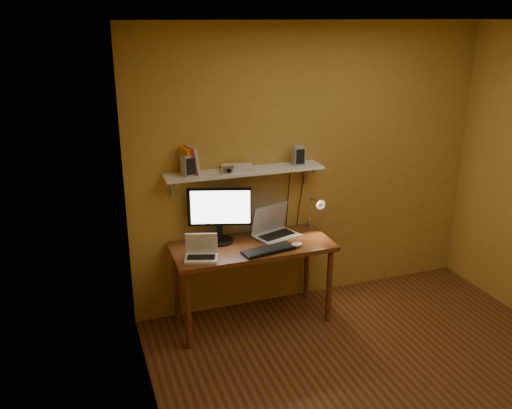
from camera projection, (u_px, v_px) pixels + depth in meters
name	position (u px, v px, depth m)	size (l,w,h in m)	color
room	(412.00, 228.00, 3.59)	(3.44, 3.24, 2.64)	brown
desk	(252.00, 254.00, 4.73)	(1.40, 0.60, 0.75)	brown
wall_shelf	(245.00, 171.00, 4.67)	(1.40, 0.25, 0.21)	white
monitor	(219.00, 212.00, 4.67)	(0.54, 0.29, 0.50)	black
laptop	(273.00, 228.00, 4.88)	(0.44, 0.38, 0.28)	#92959A
netbook	(201.00, 251.00, 4.43)	(0.31, 0.26, 0.20)	silver
keyboard	(269.00, 250.00, 4.56)	(0.46, 0.15, 0.02)	black
mouse	(297.00, 245.00, 4.65)	(0.11, 0.07, 0.04)	silver
desk_lamp	(316.00, 209.00, 4.95)	(0.09, 0.23, 0.38)	silver
speaker_left	(188.00, 165.00, 4.47)	(0.10, 0.10, 0.18)	#92959A
speaker_right	(299.00, 155.00, 4.80)	(0.09, 0.09, 0.17)	#92959A
books	(189.00, 161.00, 4.50)	(0.16, 0.17, 0.23)	orange
shelf_camera	(228.00, 170.00, 4.53)	(0.11, 0.06, 0.06)	silver
router	(238.00, 168.00, 4.63)	(0.27, 0.18, 0.04)	silver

